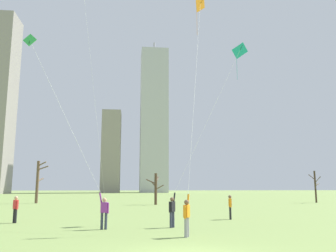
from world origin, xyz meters
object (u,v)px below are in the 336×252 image
object	(u,v)px
kite_flyer_foreground_right_orange	(191,143)
bystander_watching_nearby	(230,206)
kite_flyer_midfield_left_green	(96,192)
bare_tree_leftmost	(38,180)
bare_tree_center	(156,188)
kite_flyer_far_back_teal	(187,174)
bystander_far_off_by_trees	(15,208)
bare_tree_right_of_center	(315,186)

from	to	relation	value
kite_flyer_foreground_right_orange	bystander_watching_nearby	xyz separation A→B (m)	(3.71, 6.15, -3.50)
kite_flyer_midfield_left_green	bare_tree_leftmost	bearing A→B (deg)	109.06
bare_tree_leftmost	bare_tree_center	size ratio (longest dim) A/B	1.47
kite_flyer_midfield_left_green	bare_tree_leftmost	distance (m)	32.41
kite_flyer_far_back_teal	bystander_far_off_by_trees	xyz separation A→B (m)	(-10.29, 2.78, -2.02)
kite_flyer_foreground_right_orange	bare_tree_right_of_center	xyz separation A→B (m)	(22.59, 29.57, -2.08)
bare_tree_right_of_center	bystander_watching_nearby	bearing A→B (deg)	-128.89
kite_flyer_midfield_left_green	bare_tree_leftmost	world-z (taller)	kite_flyer_midfield_left_green
kite_flyer_midfield_left_green	kite_flyer_foreground_right_orange	distance (m)	5.66
kite_flyer_far_back_teal	bare_tree_center	bearing A→B (deg)	90.28
bystander_watching_nearby	bystander_far_off_by_trees	bearing A→B (deg)	-176.11
kite_flyer_foreground_right_orange	bare_tree_leftmost	world-z (taller)	kite_flyer_foreground_right_orange
bystander_watching_nearby	bare_tree_right_of_center	xyz separation A→B (m)	(18.88, 23.41, 1.42)
bystander_far_off_by_trees	kite_flyer_midfield_left_green	bearing A→B (deg)	-36.85
kite_flyer_far_back_teal	bystander_watching_nearby	world-z (taller)	kite_flyer_far_back_teal
bare_tree_leftmost	bare_tree_right_of_center	bearing A→B (deg)	-3.55
kite_flyer_far_back_teal	bare_tree_right_of_center	bearing A→B (deg)	50.44
kite_flyer_midfield_left_green	kite_flyer_far_back_teal	size ratio (longest dim) A/B	0.86
bystander_far_off_by_trees	bare_tree_center	bearing A→B (deg)	64.44
kite_flyer_midfield_left_green	bare_tree_right_of_center	xyz separation A→B (m)	(27.50, 28.25, 0.41)
bare_tree_leftmost	kite_flyer_foreground_right_orange	bearing A→B (deg)	-64.12
kite_flyer_far_back_teal	bystander_far_off_by_trees	distance (m)	10.85
kite_flyer_far_back_teal	bystander_far_off_by_trees	bearing A→B (deg)	164.90
kite_flyer_far_back_teal	bare_tree_leftmost	world-z (taller)	kite_flyer_far_back_teal
kite_flyer_far_back_teal	kite_flyer_foreground_right_orange	distance (m)	2.85
bare_tree_leftmost	bare_tree_center	world-z (taller)	bare_tree_leftmost
kite_flyer_midfield_left_green	bare_tree_right_of_center	bearing A→B (deg)	45.78
bystander_far_off_by_trees	bare_tree_leftmost	bearing A→B (deg)	101.38
kite_flyer_midfield_left_green	kite_flyer_far_back_teal	xyz separation A→B (m)	(5.09, 1.12, 1.01)
bystander_far_off_by_trees	bare_tree_right_of_center	bearing A→B (deg)	36.67
bystander_watching_nearby	kite_flyer_foreground_right_orange	bearing A→B (deg)	-121.07
bystander_watching_nearby	bare_tree_right_of_center	bearing A→B (deg)	51.11
bare_tree_right_of_center	bare_tree_leftmost	bearing A→B (deg)	176.45
kite_flyer_far_back_teal	bare_tree_center	distance (m)	24.07
bare_tree_center	bare_tree_right_of_center	bearing A→B (deg)	7.79
bystander_watching_nearby	bare_tree_leftmost	distance (m)	32.21
kite_flyer_midfield_left_green	bystander_far_off_by_trees	distance (m)	6.58
kite_flyer_far_back_teal	kite_flyer_foreground_right_orange	bearing A→B (deg)	-94.21
kite_flyer_midfield_left_green	bystander_far_off_by_trees	world-z (taller)	kite_flyer_midfield_left_green
kite_flyer_midfield_left_green	kite_flyer_far_back_teal	bearing A→B (deg)	12.44
kite_flyer_foreground_right_orange	bare_tree_right_of_center	distance (m)	37.27
bystander_far_off_by_trees	bare_tree_right_of_center	world-z (taller)	bare_tree_right_of_center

